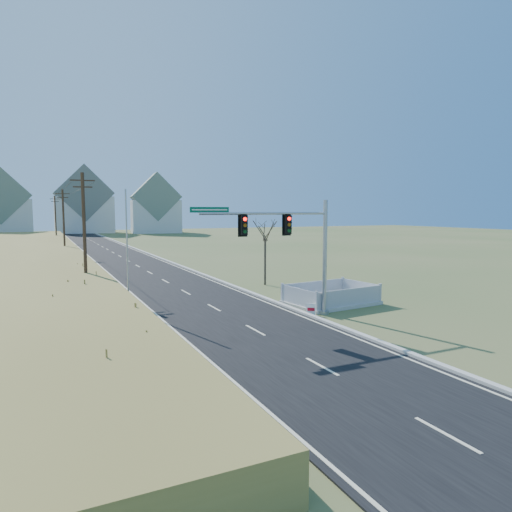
{
  "coord_description": "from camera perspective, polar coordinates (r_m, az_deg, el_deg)",
  "views": [
    {
      "loc": [
        -9.73,
        -22.4,
        6.08
      ],
      "look_at": [
        1.95,
        2.0,
        3.4
      ],
      "focal_mm": 32.0,
      "sensor_mm": 36.0,
      "label": 1
    }
  ],
  "objects": [
    {
      "name": "condo_ne",
      "position": [
        129.85,
        -12.43,
        5.86
      ],
      "size": [
        14.12,
        10.51,
        16.52
      ],
      "rotation": [
        0.0,
        0.0,
        -0.1
      ],
      "color": "silver",
      "rests_on": "ground"
    },
    {
      "name": "fence_enclosure",
      "position": [
        30.39,
        9.33,
        -5.45
      ],
      "size": [
        5.98,
        4.42,
        1.27
      ],
      "rotation": [
        0.0,
        0.0,
        0.11
      ],
      "color": "#B7B5AD",
      "rests_on": "ground"
    },
    {
      "name": "condo_n",
      "position": [
        134.92,
        -20.73,
        5.94
      ],
      "size": [
        15.27,
        10.2,
        18.54
      ],
      "color": "silver",
      "rests_on": "ground"
    },
    {
      "name": "traffic_signal_mast",
      "position": [
        25.93,
        5.24,
        1.41
      ],
      "size": [
        8.44,
        0.58,
        6.71
      ],
      "rotation": [
        0.0,
        0.0,
        -0.0
      ],
      "color": "#9EA0A5",
      "rests_on": "ground"
    },
    {
      "name": "utility_pole_near",
      "position": [
        37.56,
        -20.68,
        3.16
      ],
      "size": [
        1.8,
        0.26,
        9.0
      ],
      "color": "#422D1E",
      "rests_on": "ground"
    },
    {
      "name": "condo_nnw",
      "position": [
        130.66,
        -29.37,
        5.31
      ],
      "size": [
        14.93,
        11.17,
        17.03
      ],
      "rotation": [
        0.0,
        0.0,
        0.07
      ],
      "color": "silver",
      "rests_on": "ground"
    },
    {
      "name": "utility_pole_far",
      "position": [
        97.46,
        -23.77,
        4.36
      ],
      "size": [
        1.8,
        0.26,
        9.0
      ],
      "color": "#422D1E",
      "rests_on": "ground"
    },
    {
      "name": "curb",
      "position": [
        73.96,
        -14.7,
        0.83
      ],
      "size": [
        0.3,
        180.0,
        0.18
      ],
      "primitive_type": "cube",
      "color": "#B2AFA8",
      "rests_on": "ground"
    },
    {
      "name": "road",
      "position": [
        73.3,
        -17.88,
        0.65
      ],
      "size": [
        8.0,
        180.0,
        0.06
      ],
      "primitive_type": "cube",
      "color": "black",
      "rests_on": "ground"
    },
    {
      "name": "ground",
      "position": [
        25.17,
        -2.07,
        -8.33
      ],
      "size": [
        260.0,
        260.0,
        0.0
      ],
      "primitive_type": "plane",
      "color": "#43572A",
      "rests_on": "ground"
    },
    {
      "name": "flagpole",
      "position": [
        28.82,
        -15.77,
        -0.79
      ],
      "size": [
        0.33,
        0.33,
        7.39
      ],
      "color": "#B7B5AD",
      "rests_on": "ground"
    },
    {
      "name": "utility_pole_mid",
      "position": [
        67.49,
        -22.91,
        4.03
      ],
      "size": [
        1.8,
        0.26,
        9.0
      ],
      "color": "#422D1E",
      "rests_on": "ground"
    },
    {
      "name": "open_sign",
      "position": [
        27.03,
        6.89,
        -6.63
      ],
      "size": [
        0.47,
        0.33,
        0.65
      ],
      "rotation": [
        0.0,
        0.0,
        -0.57
      ],
      "color": "white",
      "rests_on": "ground"
    },
    {
      "name": "bare_tree",
      "position": [
        37.2,
        1.16,
        3.43
      ],
      "size": [
        2.17,
        2.17,
        5.75
      ],
      "color": "#4C3F33",
      "rests_on": "ground"
    }
  ]
}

